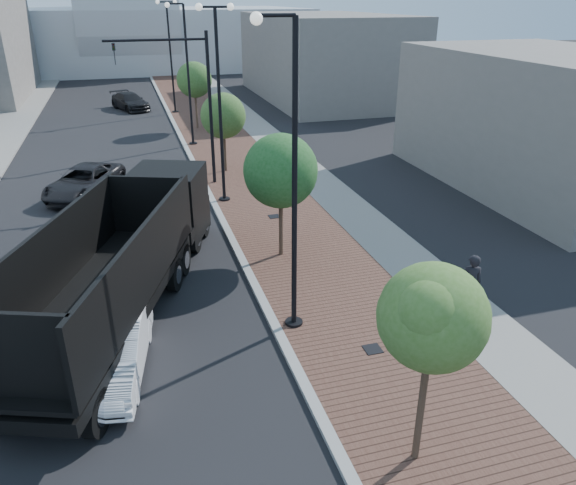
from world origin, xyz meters
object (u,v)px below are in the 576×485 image
object	(u,v)px
dark_car_mid	(84,182)
dump_truck	(144,243)
pedestrian	(470,284)
white_sedan	(113,349)

from	to	relation	value
dark_car_mid	dump_truck	bearing A→B (deg)	-52.48
dark_car_mid	pedestrian	bearing A→B (deg)	-27.32
dump_truck	dark_car_mid	bearing A→B (deg)	124.07
dump_truck	pedestrian	world-z (taller)	dump_truck
dump_truck	white_sedan	bearing A→B (deg)	-82.08
dark_car_mid	pedestrian	distance (m)	20.17
dump_truck	dark_car_mid	world-z (taller)	dump_truck
white_sedan	dark_car_mid	distance (m)	15.90
dump_truck	dark_car_mid	size ratio (longest dim) A/B	2.54
dump_truck	dark_car_mid	distance (m)	11.03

